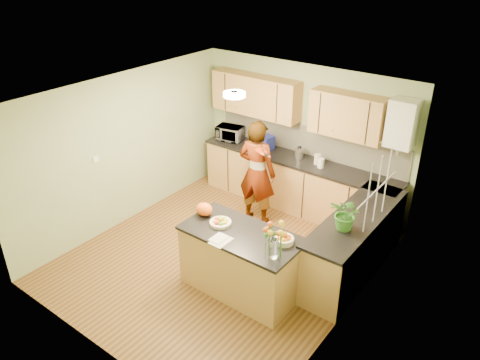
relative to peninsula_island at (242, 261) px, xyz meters
The scene contains 28 objects.
floor 0.89m from the peninsula_island, 147.93° to the left, with size 4.50×4.50×0.00m, color #573418.
ceiling 2.18m from the peninsula_island, 147.93° to the left, with size 4.00×4.50×0.02m, color white.
wall_back 2.85m from the peninsula_island, 103.77° to the left, with size 4.00×0.02×2.50m, color #90A374.
wall_front 2.11m from the peninsula_island, 109.48° to the right, with size 4.00×0.02×2.50m, color #90A374.
wall_left 2.80m from the peninsula_island, behind, with size 0.02×4.50×2.50m, color #90A374.
wall_right 1.62m from the peninsula_island, 16.84° to the left, with size 0.02×4.50×2.50m, color #90A374.
back_counter 2.42m from the peninsula_island, 103.16° to the left, with size 3.64×0.62×0.94m.
right_counter 1.64m from the peninsula_island, 50.20° to the left, with size 0.62×2.24×0.94m.
splashback 2.80m from the peninsula_island, 101.78° to the left, with size 3.60×0.02×0.52m, color beige.
upper_cabinets 2.97m from the peninsula_island, 108.39° to the left, with size 3.20×0.34×0.70m.
boiler 3.07m from the peninsula_island, 67.23° to the left, with size 0.40×0.30×0.86m.
window_right 2.00m from the peninsula_island, 36.93° to the left, with size 0.01×1.30×1.05m.
light_switch 2.77m from the peninsula_island, behind, with size 0.02×0.09×0.09m, color white.
ceiling_lamp 2.22m from the peninsula_island, 132.61° to the left, with size 0.30×0.30×0.07m.
peninsula_island is the anchor object (origin of this frame).
fruit_dish 0.61m from the peninsula_island, behind, with size 0.29×0.29×0.10m.
orange_bowl 0.77m from the peninsula_island, 15.26° to the left, with size 0.25×0.25×0.14m.
flower_vase 1.02m from the peninsula_island, 16.70° to the right, with size 0.28×0.28×0.53m.
orange_bag 0.87m from the peninsula_island, behind, with size 0.24×0.20×0.18m, color #EF5C13.
papers 0.56m from the peninsula_island, 108.43° to the right, with size 0.21×0.28×0.01m, color white.
violinist 1.85m from the peninsula_island, 118.69° to the left, with size 0.66×0.43×1.80m, color tan.
violin 1.80m from the peninsula_island, 116.03° to the left, with size 0.54×0.22×0.11m, color #4E0C04, non-canonical shape.
microwave 3.16m from the peninsula_island, 130.79° to the left, with size 0.48×0.32×0.27m, color white.
blue_box 2.77m from the peninsula_island, 118.22° to the left, with size 0.32×0.23×0.25m, color navy.
kettle 2.52m from the peninsula_island, 103.10° to the left, with size 0.15×0.15×0.27m.
jar_cream 2.46m from the peninsula_island, 94.81° to the left, with size 0.11×0.11×0.17m, color beige.
jar_white 2.36m from the peninsula_island, 92.17° to the left, with size 0.10×0.10×0.16m, color white.
potted_plant 1.52m from the peninsula_island, 38.66° to the left, with size 0.41×0.35×0.45m, color #377928.
Camera 1 is at (3.67, -4.45, 4.28)m, focal length 35.00 mm.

